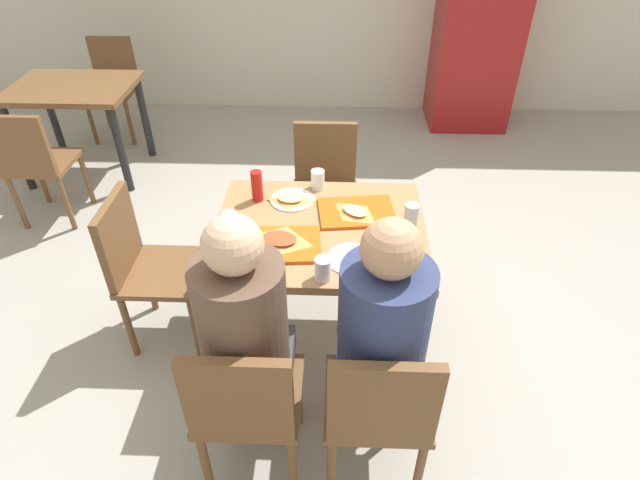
# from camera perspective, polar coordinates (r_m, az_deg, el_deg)

# --- Properties ---
(ground_plane) EXTENTS (10.00, 10.00, 0.02)m
(ground_plane) POSITION_cam_1_polar(r_m,az_deg,el_deg) (2.90, 0.00, -10.47)
(ground_plane) COLOR #9E998E
(main_table) EXTENTS (0.98, 0.83, 0.72)m
(main_table) POSITION_cam_1_polar(r_m,az_deg,el_deg) (2.47, 0.00, -0.58)
(main_table) COLOR #9E7247
(main_table) RESTS_ON ground_plane
(chair_near_left) EXTENTS (0.40, 0.40, 0.84)m
(chair_near_left) POSITION_cam_1_polar(r_m,az_deg,el_deg) (2.03, -8.17, -17.35)
(chair_near_left) COLOR brown
(chair_near_left) RESTS_ON ground_plane
(chair_near_right) EXTENTS (0.40, 0.40, 0.84)m
(chair_near_right) POSITION_cam_1_polar(r_m,az_deg,el_deg) (2.01, 6.50, -17.83)
(chair_near_right) COLOR brown
(chair_near_right) RESTS_ON ground_plane
(chair_far_side) EXTENTS (0.40, 0.40, 0.84)m
(chair_far_side) POSITION_cam_1_polar(r_m,az_deg,el_deg) (3.21, 0.53, 6.38)
(chair_far_side) COLOR brown
(chair_far_side) RESTS_ON ground_plane
(chair_left_end) EXTENTS (0.40, 0.40, 0.84)m
(chair_left_end) POSITION_cam_1_polar(r_m,az_deg,el_deg) (2.72, -18.80, -2.27)
(chair_left_end) COLOR brown
(chair_left_end) RESTS_ON ground_plane
(person_in_red) EXTENTS (0.32, 0.42, 1.25)m
(person_in_red) POSITION_cam_1_polar(r_m,az_deg,el_deg) (1.93, -8.18, -9.69)
(person_in_red) COLOR #383842
(person_in_red) RESTS_ON ground_plane
(person_in_brown_jacket) EXTENTS (0.32, 0.42, 1.25)m
(person_in_brown_jacket) POSITION_cam_1_polar(r_m,az_deg,el_deg) (1.91, 6.78, -10.12)
(person_in_brown_jacket) COLOR #383842
(person_in_brown_jacket) RESTS_ON ground_plane
(tray_red_near) EXTENTS (0.38, 0.28, 0.02)m
(tray_red_near) POSITION_cam_1_polar(r_m,az_deg,el_deg) (2.30, -4.43, -0.50)
(tray_red_near) COLOR #D85914
(tray_red_near) RESTS_ON main_table
(tray_red_far) EXTENTS (0.39, 0.30, 0.02)m
(tray_red_far) POSITION_cam_1_polar(r_m,az_deg,el_deg) (2.51, 4.05, 3.10)
(tray_red_far) COLOR #D85914
(tray_red_far) RESTS_ON main_table
(paper_plate_center) EXTENTS (0.22, 0.22, 0.01)m
(paper_plate_center) POSITION_cam_1_polar(r_m,az_deg,el_deg) (2.60, -3.07, 4.46)
(paper_plate_center) COLOR white
(paper_plate_center) RESTS_ON main_table
(paper_plate_near_edge) EXTENTS (0.22, 0.22, 0.01)m
(paper_plate_near_edge) POSITION_cam_1_polar(r_m,az_deg,el_deg) (2.22, 3.59, -2.08)
(paper_plate_near_edge) COLOR white
(paper_plate_near_edge) RESTS_ON main_table
(pizza_slice_a) EXTENTS (0.25, 0.20, 0.02)m
(pizza_slice_a) POSITION_cam_1_polar(r_m,az_deg,el_deg) (2.30, -4.49, 0.06)
(pizza_slice_a) COLOR #C68C47
(pizza_slice_a) RESTS_ON tray_red_near
(pizza_slice_b) EXTENTS (0.22, 0.22, 0.02)m
(pizza_slice_b) POSITION_cam_1_polar(r_m,az_deg,el_deg) (2.48, 3.88, 3.15)
(pizza_slice_b) COLOR #C68C47
(pizza_slice_b) RESTS_ON tray_red_far
(pizza_slice_c) EXTENTS (0.18, 0.14, 0.02)m
(pizza_slice_c) POSITION_cam_1_polar(r_m,az_deg,el_deg) (2.58, -3.31, 4.52)
(pizza_slice_c) COLOR #C68C47
(pizza_slice_c) RESTS_ON paper_plate_center
(plastic_cup_a) EXTENTS (0.07, 0.07, 0.10)m
(plastic_cup_a) POSITION_cam_1_polar(r_m,az_deg,el_deg) (2.68, -0.25, 6.69)
(plastic_cup_a) COLOR white
(plastic_cup_a) RESTS_ON main_table
(plastic_cup_b) EXTENTS (0.07, 0.07, 0.10)m
(plastic_cup_b) POSITION_cam_1_polar(r_m,az_deg,el_deg) (2.10, 0.32, -3.19)
(plastic_cup_b) COLOR white
(plastic_cup_b) RESTS_ON main_table
(soda_can) EXTENTS (0.07, 0.07, 0.12)m
(soda_can) POSITION_cam_1_polar(r_m,az_deg,el_deg) (2.41, 10.00, 2.60)
(soda_can) COLOR #B7BCC6
(soda_can) RESTS_ON main_table
(condiment_bottle) EXTENTS (0.06, 0.06, 0.16)m
(condiment_bottle) POSITION_cam_1_polar(r_m,az_deg,el_deg) (2.58, -6.96, 5.93)
(condiment_bottle) COLOR red
(condiment_bottle) RESTS_ON main_table
(foil_bundle) EXTENTS (0.10, 0.10, 0.10)m
(foil_bundle) POSITION_cam_1_polar(r_m,az_deg,el_deg) (2.41, -10.01, 2.24)
(foil_bundle) COLOR silver
(foil_bundle) RESTS_ON main_table
(drink_fridge) EXTENTS (0.70, 0.60, 1.90)m
(drink_fridge) POSITION_cam_1_polar(r_m,az_deg,el_deg) (5.09, 17.19, 22.27)
(drink_fridge) COLOR maroon
(drink_fridge) RESTS_ON ground_plane
(background_table) EXTENTS (0.90, 0.70, 0.72)m
(background_table) POSITION_cam_1_polar(r_m,az_deg,el_deg) (4.48, -25.35, 13.69)
(background_table) COLOR brown
(background_table) RESTS_ON ground_plane
(background_chair_near) EXTENTS (0.40, 0.40, 0.84)m
(background_chair_near) POSITION_cam_1_polar(r_m,az_deg,el_deg) (3.94, -28.96, 7.71)
(background_chair_near) COLOR brown
(background_chair_near) RESTS_ON ground_plane
(background_chair_far) EXTENTS (0.40, 0.40, 0.84)m
(background_chair_far) POSITION_cam_1_polar(r_m,az_deg,el_deg) (5.13, -21.83, 15.99)
(background_chair_far) COLOR brown
(background_chair_far) RESTS_ON ground_plane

